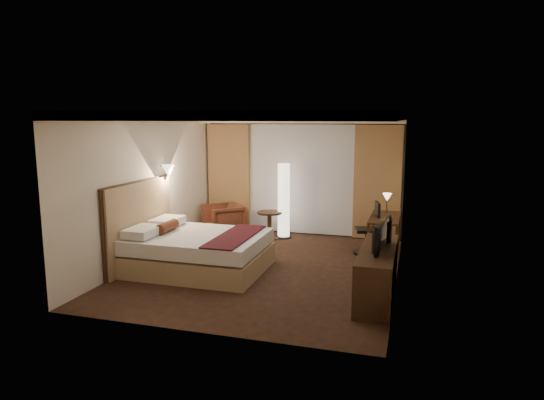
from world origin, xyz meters
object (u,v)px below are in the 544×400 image
(bed, at_px, (199,252))
(desk, at_px, (384,236))
(office_chair, at_px, (367,228))
(side_table, at_px, (270,225))
(television, at_px, (377,230))
(dresser, at_px, (377,273))
(armchair, at_px, (223,219))
(floor_lamp, at_px, (284,201))

(bed, height_order, desk, desk)
(office_chair, bearing_deg, side_table, 149.96)
(side_table, relative_size, desk, 0.47)
(bed, distance_m, television, 3.15)
(office_chair, xyz_separation_m, dresser, (0.38, -2.31, -0.14))
(armchair, relative_size, floor_lamp, 0.48)
(dresser, distance_m, television, 0.65)
(desk, bearing_deg, television, -89.51)
(bed, height_order, dresser, dresser)
(desk, height_order, television, television)
(television, bearing_deg, office_chair, 16.89)
(floor_lamp, relative_size, desk, 1.30)
(dresser, bearing_deg, desk, 91.22)
(office_chair, bearing_deg, desk, -5.50)
(armchair, height_order, floor_lamp, floor_lamp)
(office_chair, bearing_deg, television, -95.42)
(dresser, xyz_separation_m, television, (-0.03, 0.00, 0.65))
(armchair, distance_m, floor_lamp, 1.42)
(television, bearing_deg, armchair, 59.67)
(floor_lamp, xyz_separation_m, television, (2.24, -3.11, 0.20))
(bed, bearing_deg, television, -8.55)
(armchair, bearing_deg, office_chair, 37.80)
(desk, bearing_deg, armchair, 172.25)
(bed, relative_size, television, 2.31)
(bed, relative_size, dresser, 1.18)
(floor_lamp, relative_size, dresser, 0.87)
(armchair, relative_size, television, 0.82)
(desk, bearing_deg, dresser, -88.78)
(bed, relative_size, office_chair, 2.18)
(office_chair, height_order, television, television)
(dresser, bearing_deg, office_chair, 99.39)
(armchair, distance_m, office_chair, 3.25)
(desk, bearing_deg, office_chair, -171.42)
(office_chair, bearing_deg, bed, -159.54)
(dresser, bearing_deg, floor_lamp, 126.11)
(bed, height_order, armchair, armchair)
(side_table, bearing_deg, desk, -12.82)
(floor_lamp, relative_size, office_chair, 1.60)
(dresser, bearing_deg, bed, 171.53)
(bed, bearing_deg, armchair, 102.37)
(dresser, relative_size, television, 1.96)
(side_table, xyz_separation_m, television, (2.50, -2.92, 0.72))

